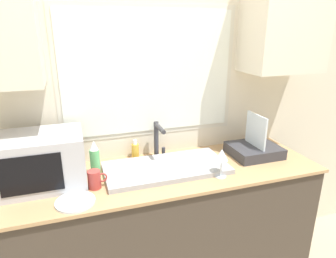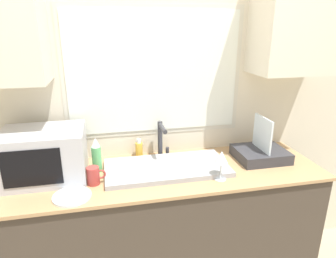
{
  "view_description": "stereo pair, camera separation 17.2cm",
  "coord_description": "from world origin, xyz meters",
  "px_view_note": "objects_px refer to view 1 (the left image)",
  "views": [
    {
      "loc": [
        -0.49,
        -1.29,
        1.73
      ],
      "look_at": [
        0.02,
        0.26,
        1.17
      ],
      "focal_mm": 32.0,
      "sensor_mm": 36.0,
      "label": 1
    },
    {
      "loc": [
        -0.33,
        -1.33,
        1.73
      ],
      "look_at": [
        0.02,
        0.26,
        1.17
      ],
      "focal_mm": 32.0,
      "sensor_mm": 36.0,
      "label": 2
    }
  ],
  "objects_px": {
    "dish_rack": "(254,149)",
    "wine_glass": "(222,156)",
    "microwave": "(41,160)",
    "soap_bottle": "(135,151)",
    "mug_near_sink": "(95,179)",
    "faucet": "(158,137)",
    "spray_bottle": "(95,159)"
  },
  "relations": [
    {
      "from": "faucet",
      "to": "microwave",
      "type": "height_order",
      "value": "microwave"
    },
    {
      "from": "dish_rack",
      "to": "wine_glass",
      "type": "distance_m",
      "value": 0.43
    },
    {
      "from": "mug_near_sink",
      "to": "wine_glass",
      "type": "xyz_separation_m",
      "value": [
        0.71,
        -0.1,
        0.08
      ]
    },
    {
      "from": "faucet",
      "to": "wine_glass",
      "type": "relative_size",
      "value": 1.41
    },
    {
      "from": "faucet",
      "to": "soap_bottle",
      "type": "distance_m",
      "value": 0.18
    },
    {
      "from": "microwave",
      "to": "dish_rack",
      "type": "height_order",
      "value": "microwave"
    },
    {
      "from": "dish_rack",
      "to": "mug_near_sink",
      "type": "distance_m",
      "value": 1.08
    },
    {
      "from": "microwave",
      "to": "soap_bottle",
      "type": "height_order",
      "value": "microwave"
    },
    {
      "from": "soap_bottle",
      "to": "wine_glass",
      "type": "bearing_deg",
      "value": -44.64
    },
    {
      "from": "wine_glass",
      "to": "spray_bottle",
      "type": "bearing_deg",
      "value": 159.75
    },
    {
      "from": "faucet",
      "to": "mug_near_sink",
      "type": "relative_size",
      "value": 2.35
    },
    {
      "from": "faucet",
      "to": "wine_glass",
      "type": "bearing_deg",
      "value": -53.5
    },
    {
      "from": "microwave",
      "to": "soap_bottle",
      "type": "xyz_separation_m",
      "value": [
        0.56,
        0.18,
        -0.09
      ]
    },
    {
      "from": "microwave",
      "to": "dish_rack",
      "type": "relative_size",
      "value": 1.42
    },
    {
      "from": "soap_bottle",
      "to": "mug_near_sink",
      "type": "distance_m",
      "value": 0.43
    },
    {
      "from": "soap_bottle",
      "to": "mug_near_sink",
      "type": "height_order",
      "value": "soap_bottle"
    },
    {
      "from": "dish_rack",
      "to": "soap_bottle",
      "type": "bearing_deg",
      "value": 165.44
    },
    {
      "from": "spray_bottle",
      "to": "microwave",
      "type": "bearing_deg",
      "value": -176.03
    },
    {
      "from": "faucet",
      "to": "dish_rack",
      "type": "distance_m",
      "value": 0.67
    },
    {
      "from": "microwave",
      "to": "spray_bottle",
      "type": "relative_size",
      "value": 2.1
    },
    {
      "from": "spray_bottle",
      "to": "soap_bottle",
      "type": "relative_size",
      "value": 1.67
    },
    {
      "from": "dish_rack",
      "to": "soap_bottle",
      "type": "height_order",
      "value": "dish_rack"
    },
    {
      "from": "spray_bottle",
      "to": "soap_bottle",
      "type": "height_order",
      "value": "spray_bottle"
    },
    {
      "from": "dish_rack",
      "to": "spray_bottle",
      "type": "distance_m",
      "value": 1.06
    },
    {
      "from": "faucet",
      "to": "mug_near_sink",
      "type": "height_order",
      "value": "faucet"
    },
    {
      "from": "dish_rack",
      "to": "spray_bottle",
      "type": "xyz_separation_m",
      "value": [
        -1.06,
        0.05,
        0.06
      ]
    },
    {
      "from": "dish_rack",
      "to": "soap_bottle",
      "type": "distance_m",
      "value": 0.81
    },
    {
      "from": "microwave",
      "to": "mug_near_sink",
      "type": "height_order",
      "value": "microwave"
    },
    {
      "from": "dish_rack",
      "to": "wine_glass",
      "type": "bearing_deg",
      "value": -150.07
    },
    {
      "from": "soap_bottle",
      "to": "wine_glass",
      "type": "relative_size",
      "value": 0.74
    },
    {
      "from": "dish_rack",
      "to": "spray_bottle",
      "type": "bearing_deg",
      "value": 177.51
    },
    {
      "from": "faucet",
      "to": "spray_bottle",
      "type": "xyz_separation_m",
      "value": [
        -0.42,
        -0.11,
        -0.04
      ]
    }
  ]
}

